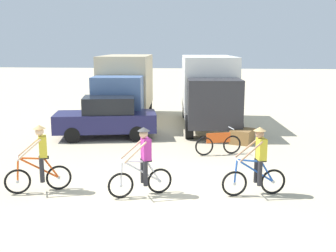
# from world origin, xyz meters

# --- Properties ---
(ground_plane) EXTENTS (120.00, 120.00, 0.00)m
(ground_plane) POSITION_xyz_m (0.00, 0.00, 0.00)
(ground_plane) COLOR beige
(box_truck_tan_camper) EXTENTS (2.85, 6.90, 3.35)m
(box_truck_tan_camper) POSITION_xyz_m (-2.95, 10.46, 1.87)
(box_truck_tan_camper) COLOR #CCB78E
(box_truck_tan_camper) RESTS_ON ground
(box_truck_white_box) EXTENTS (2.93, 6.93, 3.35)m
(box_truck_white_box) POSITION_xyz_m (1.31, 9.39, 1.87)
(box_truck_white_box) COLOR white
(box_truck_white_box) RESTS_ON ground
(sedan_parked) EXTENTS (4.46, 2.54, 1.76)m
(sedan_parked) POSITION_xyz_m (-2.95, 6.37, 0.88)
(sedan_parked) COLOR #1E1E4C
(sedan_parked) RESTS_ON ground
(cyclist_orange_shirt) EXTENTS (1.60, 0.82, 1.82)m
(cyclist_orange_shirt) POSITION_xyz_m (-3.12, -0.13, 0.85)
(cyclist_orange_shirt) COLOR black
(cyclist_orange_shirt) RESTS_ON ground
(cyclist_cowboy_hat) EXTENTS (1.58, 0.85, 1.82)m
(cyclist_cowboy_hat) POSITION_xyz_m (-0.36, -0.14, 0.85)
(cyclist_cowboy_hat) COLOR black
(cyclist_cowboy_hat) RESTS_ON ground
(cyclist_near_camera) EXTENTS (1.69, 0.61, 1.82)m
(cyclist_near_camera) POSITION_xyz_m (2.58, 0.18, 0.85)
(cyclist_near_camera) COLOR black
(cyclist_near_camera) RESTS_ON ground
(bicycle_spare) EXTENTS (1.66, 0.70, 0.97)m
(bicycle_spare) POSITION_xyz_m (1.69, 4.12, 0.40)
(bicycle_spare) COLOR black
(bicycle_spare) RESTS_ON ground
(supply_crate) EXTENTS (1.09, 1.21, 0.56)m
(supply_crate) POSITION_xyz_m (2.69, 5.99, 0.28)
(supply_crate) COLOR olive
(supply_crate) RESTS_ON ground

